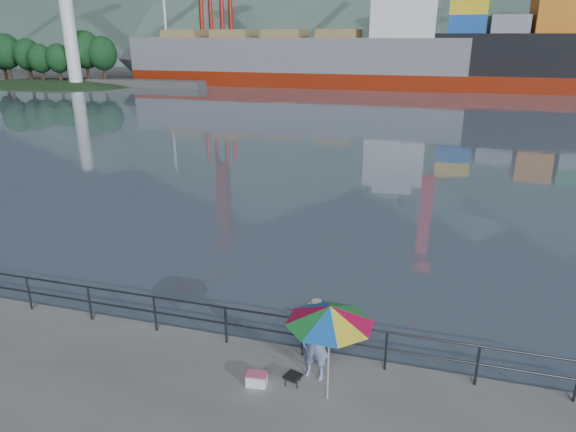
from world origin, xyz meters
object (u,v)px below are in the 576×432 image
object	(u,v)px
beach_umbrella	(330,315)
bulk_carrier	(306,57)
cooler_bag	(257,380)
fisherman	(316,342)

from	to	relation	value
beach_umbrella	bulk_carrier	world-z (taller)	bulk_carrier
cooler_bag	bulk_carrier	bearing A→B (deg)	97.13
fisherman	beach_umbrella	bearing A→B (deg)	-50.73
fisherman	beach_umbrella	world-z (taller)	beach_umbrella
fisherman	cooler_bag	distance (m)	1.56
fisherman	bulk_carrier	xyz separation A→B (m)	(-18.56, 71.33, 3.21)
cooler_bag	beach_umbrella	bearing A→B (deg)	-7.13
beach_umbrella	bulk_carrier	distance (m)	74.50
bulk_carrier	cooler_bag	bearing A→B (deg)	-76.43
beach_umbrella	cooler_bag	distance (m)	2.52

